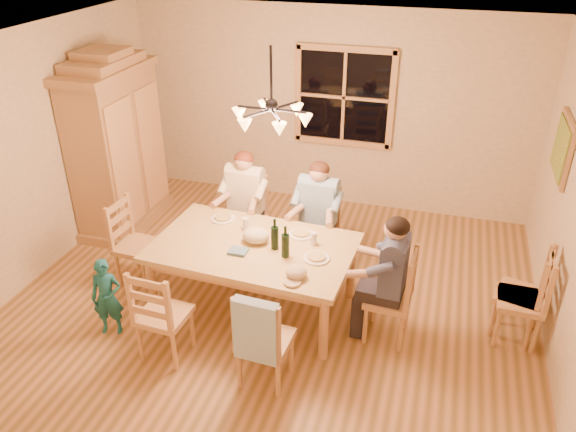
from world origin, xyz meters
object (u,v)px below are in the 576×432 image
(armoire, at_px, (117,149))
(chair_end_right, at_px, (387,310))
(chair_near_left, at_px, (165,328))
(dining_table, at_px, (253,253))
(adult_woman, at_px, (245,191))
(adult_plaid_man, at_px, (318,203))
(wine_bottle_a, at_px, (275,234))
(chair_spare_back, at_px, (517,313))
(chandelier, at_px, (272,115))
(chair_far_right, at_px, (317,244))
(wine_bottle_b, at_px, (285,242))
(chair_end_left, at_px, (139,258))
(chair_spare_front, at_px, (516,308))
(chair_far_left, at_px, (246,231))
(adult_slate_man, at_px, (392,264))
(chair_near_right, at_px, (266,353))
(child, at_px, (107,297))

(armoire, distance_m, chair_end_right, 3.97)
(armoire, relative_size, chair_near_left, 2.32)
(dining_table, xyz_separation_m, chair_end_right, (1.39, -0.08, -0.36))
(adult_woman, xyz_separation_m, adult_plaid_man, (0.89, -0.05, 0.00))
(wine_bottle_a, height_order, chair_spare_back, wine_bottle_a)
(chair_near_left, height_order, adult_plaid_man, adult_plaid_man)
(chandelier, xyz_separation_m, dining_table, (-0.16, -0.18, -1.41))
(chandelier, bearing_deg, chair_end_right, -11.93)
(chair_far_right, relative_size, wine_bottle_b, 3.00)
(dining_table, bearing_deg, adult_woman, 114.72)
(chair_far_right, distance_m, chair_spare_back, 2.27)
(armoire, bearing_deg, adult_plaid_man, -6.87)
(chair_end_left, bearing_deg, adult_woman, 136.74)
(chair_near_left, xyz_separation_m, chair_spare_front, (3.16, 1.25, 0.00))
(chair_far_left, bearing_deg, chair_spare_front, 171.23)
(chair_far_right, bearing_deg, adult_slate_man, 136.64)
(chair_near_right, distance_m, wine_bottle_b, 1.08)
(adult_slate_man, relative_size, chair_spare_back, 0.88)
(adult_woman, relative_size, chair_spare_front, 0.88)
(chair_spare_back, bearing_deg, chandelier, 92.60)
(chair_far_right, xyz_separation_m, adult_plaid_man, (0.00, 0.00, 0.54))
(chair_far_left, distance_m, chair_near_left, 1.90)
(chair_end_left, distance_m, adult_woman, 1.41)
(chair_far_left, height_order, wine_bottle_b, wine_bottle_b)
(armoire, bearing_deg, child, -63.28)
(chair_end_right, xyz_separation_m, wine_bottle_b, (-1.02, -0.03, 0.62))
(chandelier, xyz_separation_m, chair_near_left, (-0.71, -1.10, -1.77))
(chandelier, bearing_deg, chair_spare_front, 3.39)
(chair_near_right, bearing_deg, wine_bottle_a, 105.89)
(adult_slate_man, xyz_separation_m, wine_bottle_b, (-1.02, -0.03, 0.08))
(adult_slate_man, bearing_deg, dining_table, 90.00)
(chandelier, bearing_deg, adult_slate_man, -11.93)
(adult_slate_man, xyz_separation_m, child, (-2.63, -0.71, -0.43))
(chandelier, xyz_separation_m, chair_near_right, (0.29, -1.16, -1.77))
(wine_bottle_b, bearing_deg, child, -156.90)
(chair_near_right, bearing_deg, chair_far_right, 93.37)
(chair_spare_front, height_order, chair_spare_back, same)
(adult_woman, xyz_separation_m, adult_slate_man, (1.84, -1.05, 0.00))
(chair_far_right, bearing_deg, adult_plaid_man, -86.82)
(chair_end_right, bearing_deg, chair_far_left, 63.43)
(chair_far_right, relative_size, adult_slate_man, 1.13)
(dining_table, bearing_deg, wine_bottle_a, 1.33)
(chandelier, bearing_deg, dining_table, -130.12)
(dining_table, distance_m, chair_far_right, 1.09)
(chair_far_right, xyz_separation_m, chair_spare_back, (2.16, -0.69, 0.00))
(chair_far_right, relative_size, adult_plaid_man, 1.13)
(adult_plaid_man, bearing_deg, chair_end_right, 136.64)
(chair_end_right, xyz_separation_m, adult_woman, (-1.84, 1.05, 0.54))
(wine_bottle_a, bearing_deg, chair_far_left, 124.90)
(adult_plaid_man, bearing_deg, chair_far_left, 0.00)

